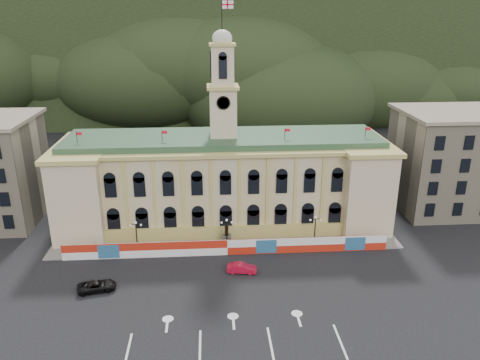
{
  "coord_description": "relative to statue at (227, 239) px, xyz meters",
  "views": [
    {
      "loc": [
        -2.44,
        -48.96,
        35.66
      ],
      "look_at": [
        2.15,
        18.0,
        11.16
      ],
      "focal_mm": 35.0,
      "sensor_mm": 36.0,
      "label": 1
    }
  ],
  "objects": [
    {
      "name": "statue",
      "position": [
        0.0,
        0.0,
        0.0
      ],
      "size": [
        1.4,
        1.4,
        3.72
      ],
      "color": "#595651",
      "rests_on": "ground"
    },
    {
      "name": "hill_ridge",
      "position": [
        0.03,
        103.99,
        18.3
      ],
      "size": [
        230.0,
        80.0,
        64.0
      ],
      "color": "black",
      "rests_on": "ground"
    },
    {
      "name": "city_hall",
      "position": [
        0.0,
        9.63,
        6.66
      ],
      "size": [
        56.2,
        17.6,
        37.1
      ],
      "color": "beige",
      "rests_on": "ground"
    },
    {
      "name": "lamp_right",
      "position": [
        14.0,
        -1.0,
        1.89
      ],
      "size": [
        1.96,
        0.44,
        5.15
      ],
      "color": "black",
      "rests_on": "ground"
    },
    {
      "name": "red_sedan",
      "position": [
        1.83,
        -8.34,
        -0.48
      ],
      "size": [
        2.69,
        4.7,
        1.41
      ],
      "primitive_type": "imported",
      "rotation": [
        0.0,
        0.0,
        1.43
      ],
      "color": "#B80D28",
      "rests_on": "ground"
    },
    {
      "name": "lane_markings",
      "position": [
        0.0,
        -23.0,
        -1.18
      ],
      "size": [
        26.0,
        10.0,
        0.02
      ],
      "primitive_type": null,
      "color": "white",
      "rests_on": "ground"
    },
    {
      "name": "lamp_left",
      "position": [
        -14.0,
        -1.0,
        1.89
      ],
      "size": [
        1.96,
        0.44,
        5.15
      ],
      "color": "black",
      "rests_on": "ground"
    },
    {
      "name": "lamp_center",
      "position": [
        0.0,
        -1.0,
        1.89
      ],
      "size": [
        1.96,
        0.44,
        5.15
      ],
      "color": "black",
      "rests_on": "ground"
    },
    {
      "name": "hoarding_fence",
      "position": [
        0.06,
        -2.93,
        0.06
      ],
      "size": [
        50.0,
        0.44,
        2.5
      ],
      "color": "red",
      "rests_on": "ground"
    },
    {
      "name": "ground",
      "position": [
        0.0,
        -18.0,
        -1.19
      ],
      "size": [
        260.0,
        260.0,
        0.0
      ],
      "primitive_type": "plane",
      "color": "black",
      "rests_on": "ground"
    },
    {
      "name": "pavement",
      "position": [
        0.0,
        -0.25,
        -1.11
      ],
      "size": [
        56.0,
        5.5,
        0.16
      ],
      "primitive_type": "cube",
      "color": "slate",
      "rests_on": "ground"
    },
    {
      "name": "black_suv",
      "position": [
        -17.98,
        -11.63,
        -0.48
      ],
      "size": [
        4.36,
        6.03,
        1.42
      ],
      "primitive_type": "imported",
      "rotation": [
        0.0,
        0.0,
        1.77
      ],
      "color": "black",
      "rests_on": "ground"
    },
    {
      "name": "side_building_right",
      "position": [
        43.0,
        12.93,
        8.14
      ],
      "size": [
        21.0,
        17.0,
        18.6
      ],
      "color": "#B6A98C",
      "rests_on": "ground"
    }
  ]
}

